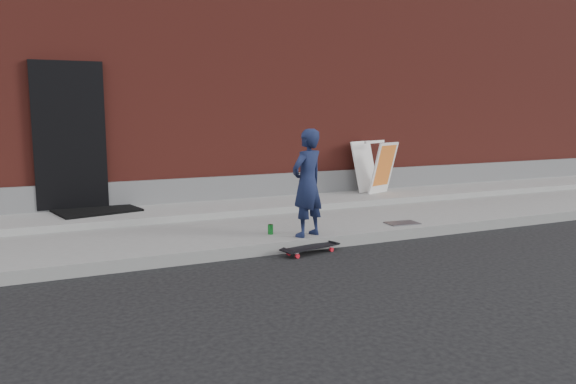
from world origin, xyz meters
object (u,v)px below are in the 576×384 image
child (307,183)px  skateboard (310,248)px  pizza_sign (375,167)px  soda_can (271,229)px

child → skateboard: child is taller
pizza_sign → soda_can: bearing=-145.1°
child → skateboard: size_ratio=1.71×
soda_can → skateboard: bearing=-64.8°
skateboard → pizza_sign: 3.88m
child → soda_can: bearing=-58.8°
skateboard → pizza_sign: size_ratio=0.85×
skateboard → child: bearing=70.7°
child → pizza_sign: (2.60, 2.38, -0.12)m
child → pizza_sign: bearing=-160.1°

